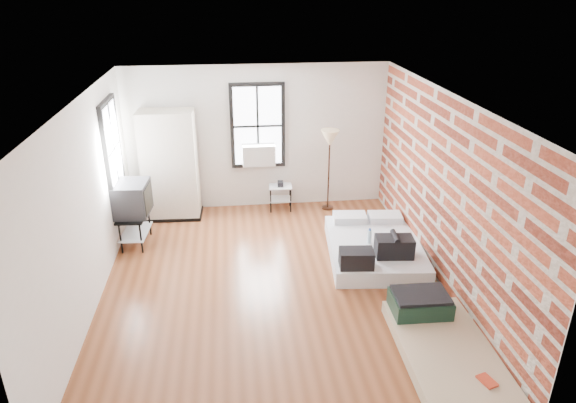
{
  "coord_description": "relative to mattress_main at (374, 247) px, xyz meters",
  "views": [
    {
      "loc": [
        -0.54,
        -6.55,
        4.24
      ],
      "look_at": [
        0.27,
        0.3,
        1.22
      ],
      "focal_mm": 32.0,
      "sensor_mm": 36.0,
      "label": 1
    }
  ],
  "objects": [
    {
      "name": "ground",
      "position": [
        -1.74,
        -0.66,
        -0.18
      ],
      "size": [
        6.0,
        6.0,
        0.0
      ],
      "primitive_type": "plane",
      "color": "brown",
      "rests_on": "ground"
    },
    {
      "name": "room_shell",
      "position": [
        -1.51,
        -0.3,
        1.56
      ],
      "size": [
        5.02,
        6.02,
        2.8
      ],
      "color": "silver",
      "rests_on": "ground"
    },
    {
      "name": "mattress_main",
      "position": [
        0.0,
        0.0,
        0.0
      ],
      "size": [
        1.66,
        2.13,
        0.64
      ],
      "rotation": [
        0.0,
        0.0,
        -0.1
      ],
      "color": "white",
      "rests_on": "ground"
    },
    {
      "name": "mattress_bare",
      "position": [
        0.19,
        -2.35,
        -0.04
      ],
      "size": [
        1.13,
        2.07,
        0.44
      ],
      "rotation": [
        0.0,
        0.0,
        -0.03
      ],
      "color": "tan",
      "rests_on": "ground"
    },
    {
      "name": "wardrobe",
      "position": [
        -3.41,
        1.99,
        0.85
      ],
      "size": [
        1.07,
        0.65,
        2.07
      ],
      "rotation": [
        0.0,
        0.0,
        -0.05
      ],
      "color": "black",
      "rests_on": "ground"
    },
    {
      "name": "side_table",
      "position": [
        -1.34,
        2.06,
        0.21
      ],
      "size": [
        0.47,
        0.38,
        0.59
      ],
      "rotation": [
        0.0,
        0.0,
        -0.07
      ],
      "color": "black",
      "rests_on": "ground"
    },
    {
      "name": "floor_lamp",
      "position": [
        -0.4,
        1.99,
        1.2
      ],
      "size": [
        0.34,
        0.34,
        1.61
      ],
      "color": "#311B10",
      "rests_on": "ground"
    },
    {
      "name": "tv_stand",
      "position": [
        -3.96,
        0.91,
        0.64
      ],
      "size": [
        0.61,
        0.84,
        1.13
      ],
      "rotation": [
        0.0,
        0.0,
        -0.08
      ],
      "color": "black",
      "rests_on": "ground"
    }
  ]
}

